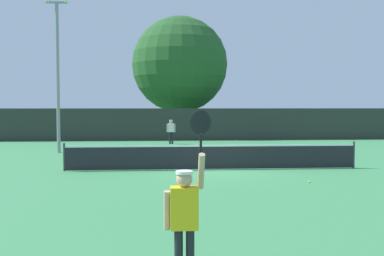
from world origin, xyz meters
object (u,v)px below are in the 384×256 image
(player_receiving, at_px, (171,129))
(player_serving, at_px, (185,210))
(light_pole, at_px, (58,65))
(large_tree, at_px, (180,65))
(tennis_ball, at_px, (309,182))
(parked_car_mid, at_px, (296,125))
(parked_car_near, at_px, (154,125))

(player_receiving, bearing_deg, player_serving, 89.12)
(light_pole, distance_m, large_tree, 14.38)
(player_serving, distance_m, player_receiving, 22.67)
(player_serving, xyz_separation_m, large_tree, (1.26, 30.22, 4.83))
(light_pole, bearing_deg, large_tree, 60.68)
(player_serving, relative_size, tennis_ball, 35.82)
(player_receiving, distance_m, tennis_ball, 15.45)
(large_tree, bearing_deg, tennis_ball, -81.85)
(player_receiving, relative_size, parked_car_mid, 0.37)
(player_serving, xyz_separation_m, parked_car_mid, (11.80, 32.44, -0.28))
(player_serving, distance_m, parked_car_near, 34.19)
(player_receiving, relative_size, parked_car_near, 0.38)
(light_pole, height_order, large_tree, large_tree)
(tennis_ball, bearing_deg, parked_car_mid, 73.42)
(parked_car_mid, bearing_deg, player_receiving, -136.53)
(large_tree, bearing_deg, player_receiving, -96.88)
(light_pole, xyz_separation_m, parked_car_mid, (17.56, 14.71, -3.88))
(tennis_ball, distance_m, light_pole, 14.98)
(player_serving, relative_size, player_receiving, 1.54)
(tennis_ball, distance_m, large_tree, 23.39)
(tennis_ball, bearing_deg, parked_car_near, 101.52)
(tennis_ball, distance_m, parked_car_near, 26.92)
(player_serving, relative_size, parked_car_near, 0.58)
(large_tree, height_order, parked_car_mid, large_tree)
(parked_car_near, bearing_deg, large_tree, -60.95)
(light_pole, xyz_separation_m, parked_car_near, (4.85, 16.45, -3.88))
(player_receiving, height_order, parked_car_mid, parked_car_mid)
(player_serving, relative_size, light_pole, 0.30)
(tennis_ball, height_order, large_tree, large_tree)
(parked_car_mid, bearing_deg, parked_car_near, 175.23)
(light_pole, distance_m, parked_car_near, 17.58)
(player_serving, xyz_separation_m, player_receiving, (0.35, 22.67, -0.10))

